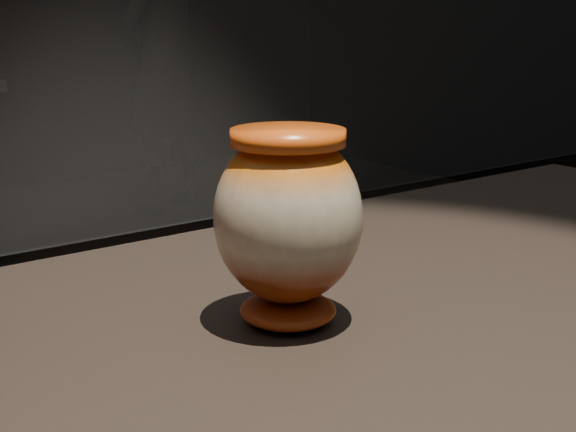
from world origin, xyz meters
The scene contains 2 objects.
main_vase centered at (0.02, 0.03, 1.01)m, with size 0.15×0.15×0.20m.
visitor centered at (1.88, 3.75, 0.88)m, with size 0.64×0.42×1.75m, color black.
Camera 1 is at (-0.45, -0.59, 1.22)m, focal length 50.00 mm.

